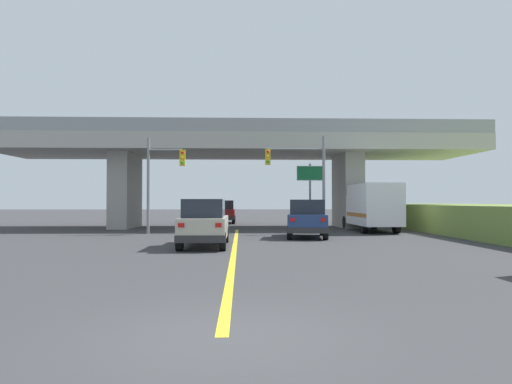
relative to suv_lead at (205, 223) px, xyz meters
name	(u,v)px	position (x,y,z in m)	size (l,w,h in m)	color
ground	(237,228)	(1.28, 14.24, -1.01)	(160.00, 160.00, 0.00)	#353538
overpass_bridge	(237,155)	(1.28, 14.24, 4.39)	(34.51, 8.03, 7.42)	#A8A59E
lane_divider_stripe	(234,248)	(1.28, -0.75, -1.01)	(0.20, 24.53, 0.01)	yellow
suv_lead	(205,223)	(0.00, 0.00, 0.00)	(1.92, 4.81, 2.02)	#B7B29E
suv_crossing	(307,219)	(5.06, 4.75, 0.00)	(2.53, 4.55, 2.02)	navy
box_truck	(371,207)	(9.93, 9.66, 0.58)	(2.33, 6.85, 3.03)	silver
sedan_oncoming	(224,212)	(0.06, 20.98, 0.00)	(1.94, 4.56, 2.02)	maroon
traffic_signal_nearside	(304,172)	(5.38, 7.98, 2.72)	(3.66, 0.36, 5.90)	slate
traffic_signal_farside	(160,174)	(-3.31, 8.00, 2.57)	(2.29, 0.36, 5.77)	slate
highway_sign	(310,180)	(6.30, 11.64, 2.38)	(1.86, 0.17, 4.54)	slate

